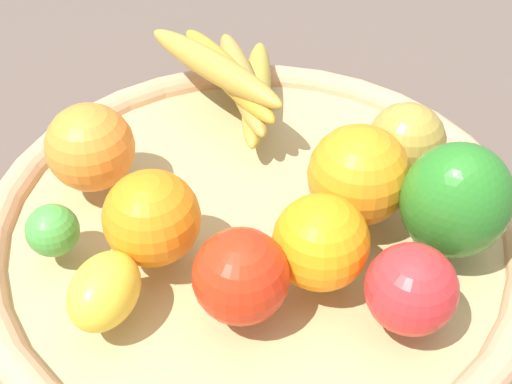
% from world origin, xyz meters
% --- Properties ---
extents(ground_plane, '(2.40, 2.40, 0.00)m').
position_xyz_m(ground_plane, '(0.00, 0.00, 0.00)').
color(ground_plane, brown).
rests_on(ground_plane, ground).
extents(basket, '(0.48, 0.48, 0.03)m').
position_xyz_m(basket, '(0.00, 0.00, 0.02)').
color(basket, tan).
rests_on(basket, ground_plane).
extents(banana_bunch, '(0.14, 0.18, 0.07)m').
position_xyz_m(banana_bunch, '(-0.02, -0.15, 0.07)').
color(banana_bunch, '#AD9836').
rests_on(banana_bunch, basket).
extents(apple_2, '(0.07, 0.07, 0.07)m').
position_xyz_m(apple_2, '(0.04, 0.10, 0.07)').
color(apple_2, red).
rests_on(apple_2, basket).
extents(orange_2, '(0.11, 0.11, 0.08)m').
position_xyz_m(orange_2, '(-0.08, 0.03, 0.08)').
color(orange_2, orange).
rests_on(orange_2, basket).
extents(apple_0, '(0.09, 0.09, 0.07)m').
position_xyz_m(apple_0, '(-0.14, -0.01, 0.07)').
color(apple_0, '#A68A36').
rests_on(apple_0, basket).
extents(apple_1, '(0.07, 0.07, 0.07)m').
position_xyz_m(apple_1, '(-0.07, 0.14, 0.07)').
color(apple_1, red).
rests_on(apple_1, basket).
extents(lemon_0, '(0.08, 0.08, 0.05)m').
position_xyz_m(lemon_0, '(0.13, 0.07, 0.06)').
color(lemon_0, yellow).
rests_on(lemon_0, basket).
extents(orange_0, '(0.10, 0.10, 0.07)m').
position_xyz_m(orange_0, '(0.09, 0.02, 0.07)').
color(orange_0, orange).
rests_on(orange_0, basket).
extents(orange_1, '(0.11, 0.11, 0.08)m').
position_xyz_m(orange_1, '(0.12, -0.07, 0.07)').
color(orange_1, orange).
rests_on(orange_1, basket).
extents(orange_3, '(0.10, 0.10, 0.07)m').
position_xyz_m(orange_3, '(-0.03, 0.08, 0.07)').
color(orange_3, orange).
rests_on(orange_3, basket).
extents(lime_0, '(0.05, 0.05, 0.04)m').
position_xyz_m(lime_0, '(0.16, 0.00, 0.05)').
color(lime_0, green).
rests_on(lime_0, basket).
extents(bell_pepper, '(0.11, 0.11, 0.10)m').
position_xyz_m(bell_pepper, '(-0.13, 0.08, 0.08)').
color(bell_pepper, '#297823').
rests_on(bell_pepper, basket).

